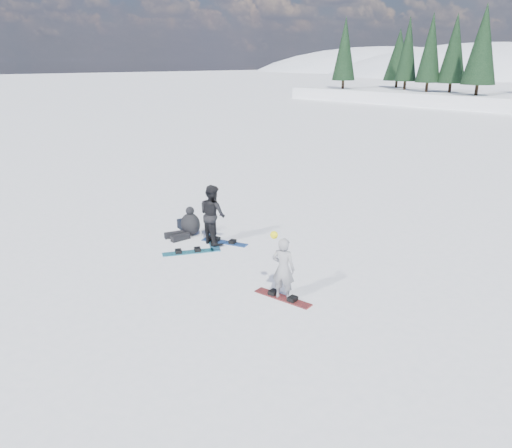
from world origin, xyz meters
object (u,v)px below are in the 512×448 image
(snowboard_loose_a, at_px, (188,252))
(snowboard_loose_c, at_px, (224,242))
(snowboarder_woman, at_px, (283,268))
(seated_rider, at_px, (189,225))
(gear_bag, at_px, (184,224))
(snowboarder_man, at_px, (213,215))

(snowboard_loose_a, bearing_deg, snowboard_loose_c, 24.23)
(snowboarder_woman, bearing_deg, snowboard_loose_a, -23.31)
(seated_rider, distance_m, snowboard_loose_c, 1.39)
(seated_rider, relative_size, gear_bag, 2.63)
(snowboarder_woman, xyz_separation_m, seated_rider, (-5.17, 0.94, -0.41))
(snowboard_loose_a, bearing_deg, snowboarder_man, 34.98)
(gear_bag, height_order, snowboard_loose_a, gear_bag)
(snowboard_loose_c, bearing_deg, snowboarder_woman, -42.71)
(snowboarder_man, height_order, gear_bag, snowboarder_man)
(snowboarder_woman, xyz_separation_m, gear_bag, (-5.87, 1.20, -0.63))
(snowboard_loose_a, bearing_deg, snowboarder_woman, -63.96)
(gear_bag, bearing_deg, snowboard_loose_c, 4.59)
(snowboarder_woman, distance_m, seated_rider, 5.28)
(snowboard_loose_c, bearing_deg, snowboard_loose_a, -115.79)
(snowboarder_woman, xyz_separation_m, snowboard_loose_a, (-3.95, 0.04, -0.76))
(snowboarder_woman, xyz_separation_m, snowboarder_man, (-4.11, 1.09, 0.14))
(snowboarder_man, height_order, seated_rider, snowboarder_man)
(gear_bag, distance_m, snowboard_loose_c, 1.99)
(seated_rider, height_order, gear_bag, seated_rider)
(snowboarder_man, xyz_separation_m, snowboard_loose_a, (0.16, -1.05, -0.91))
(seated_rider, height_order, snowboard_loose_c, seated_rider)
(snowboard_loose_c, bearing_deg, seated_rider, 174.78)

